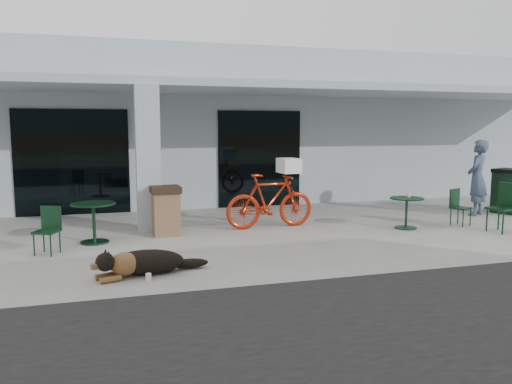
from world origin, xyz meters
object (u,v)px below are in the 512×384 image
object	(u,v)px
person	(477,178)
trash_receptacle	(166,211)
cafe_table_near	(94,223)
cafe_table_far	(406,213)
cafe_chair_near	(46,231)
cafe_chair_far_b	(502,208)
bicycle	(270,201)
cafe_chair_far_a	(461,207)
dog	(145,261)

from	to	relation	value
person	trash_receptacle	distance (m)	7.89
cafe_table_near	cafe_table_far	xyz separation A→B (m)	(6.62, -0.47, -0.05)
cafe_chair_near	cafe_table_far	size ratio (longest dim) A/B	1.15
cafe_chair_far_b	person	xyz separation A→B (m)	(0.94, 1.89, 0.44)
cafe_table_far	person	distance (m)	2.92
cafe_table_far	bicycle	bearing A→B (deg)	162.31
bicycle	trash_receptacle	bearing A→B (deg)	89.60
cafe_chair_near	cafe_chair_far_b	world-z (taller)	cafe_chair_far_b
cafe_table_near	cafe_chair_far_a	distance (m)	8.02
cafe_chair_near	cafe_chair_far_b	xyz separation A→B (m)	(9.13, -0.68, 0.10)
bicycle	cafe_chair_near	size ratio (longest dim) A/B	2.41
cafe_chair_near	cafe_chair_far_a	distance (m)	8.79
dog	cafe_chair_far_a	bearing A→B (deg)	-3.35
dog	cafe_chair_far_a	xyz separation A→B (m)	(7.20, 1.92, 0.20)
dog	trash_receptacle	size ratio (longest dim) A/B	1.30
dog	cafe_chair_near	distance (m)	2.37
cafe_table_far	trash_receptacle	distance (m)	5.27
cafe_table_near	cafe_table_far	size ratio (longest dim) A/B	1.14
cafe_table_near	cafe_chair_far_b	bearing A→B (deg)	-9.42
person	trash_receptacle	world-z (taller)	person
bicycle	cafe_chair_far_b	bearing A→B (deg)	-114.52
bicycle	dog	xyz separation A→B (m)	(-2.93, -2.90, -0.39)
trash_receptacle	dog	bearing A→B (deg)	-102.36
cafe_chair_far_a	person	bearing A→B (deg)	18.08
bicycle	cafe_table_far	world-z (taller)	bicycle
dog	cafe_table_far	world-z (taller)	cafe_table_far
cafe_chair_near	cafe_chair_far_a	xyz separation A→B (m)	(8.79, 0.17, -0.00)
cafe_chair_far_a	cafe_chair_far_b	world-z (taller)	cafe_chair_far_b
bicycle	trash_receptacle	xyz separation A→B (m)	(-2.31, -0.10, -0.10)
dog	cafe_chair_far_b	size ratio (longest dim) A/B	1.26
cafe_table_near	cafe_chair_far_b	distance (m)	8.46
cafe_chair_near	cafe_chair_far_a	world-z (taller)	cafe_chair_near
cafe_table_far	cafe_chair_far_a	world-z (taller)	cafe_chair_far_a
cafe_chair_far_b	person	size ratio (longest dim) A/B	0.55
dog	trash_receptacle	distance (m)	2.88
cafe_chair_near	cafe_chair_far_a	bearing A→B (deg)	25.10
bicycle	cafe_chair_far_a	distance (m)	4.39
bicycle	cafe_table_far	xyz separation A→B (m)	(2.89, -0.92, -0.27)
cafe_chair_far_a	trash_receptacle	distance (m)	6.65
cafe_table_near	cafe_table_far	distance (m)	6.64
cafe_table_near	cafe_table_far	bearing A→B (deg)	-4.10
dog	person	bearing A→B (deg)	0.95
cafe_chair_near	cafe_chair_far_b	size ratio (longest dim) A/B	0.80
dog	cafe_chair_near	size ratio (longest dim) A/B	1.57
cafe_chair_far_b	person	distance (m)	2.16
cafe_chair_near	trash_receptacle	xyz separation A→B (m)	(2.20, 1.05, 0.09)
dog	cafe_table_near	xyz separation A→B (m)	(-0.81, 2.45, 0.17)
bicycle	cafe_table_far	bearing A→B (deg)	-110.57
cafe_table_near	cafe_chair_far_a	bearing A→B (deg)	-3.79
bicycle	person	bearing A→B (deg)	-92.24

